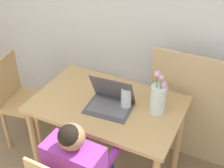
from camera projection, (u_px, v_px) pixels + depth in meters
wall_back at (163, 16)px, 2.37m from camera, size 6.40×0.05×2.50m
dining_table at (108, 114)px, 2.33m from camera, size 1.08×0.70×0.76m
chair_spare at (22, 101)px, 2.80m from camera, size 0.46×0.46×0.86m
person_seated at (80, 168)px, 1.92m from camera, size 0.37×0.43×1.02m
laptop at (110, 100)px, 2.21m from camera, size 0.33×0.27×0.23m
flower_vase at (158, 97)px, 2.12m from camera, size 0.11×0.11×0.33m
water_bottle at (126, 97)px, 2.19m from camera, size 0.07×0.07×0.18m
cardboard_panel at (194, 113)px, 2.52m from camera, size 0.72×0.17×1.09m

